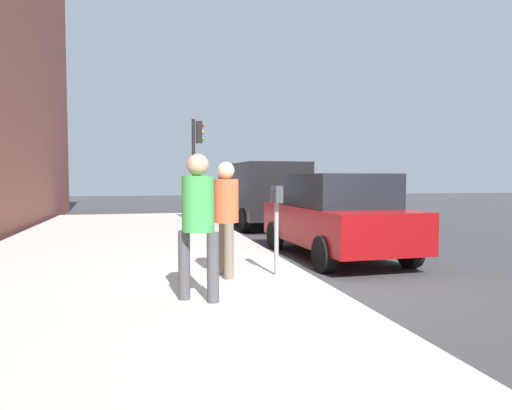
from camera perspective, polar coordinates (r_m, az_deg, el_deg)
name	(u,v)px	position (r m, az deg, el deg)	size (l,w,h in m)	color
ground_plane	(311,284)	(7.66, 6.69, -9.45)	(80.00, 80.00, 0.00)	#38383A
sidewalk_slab	(115,290)	(7.21, -16.67, -9.75)	(28.00, 6.00, 0.15)	#B7B2A8
parking_meter	(277,211)	(7.41, 2.49, -0.73)	(0.36, 0.12, 1.41)	gray
pedestrian_at_meter	(226,209)	(7.32, -3.64, -0.49)	(0.54, 0.39, 1.78)	#726656
pedestrian_bystander	(198,214)	(5.89, -7.01, -1.06)	(0.40, 0.48, 1.83)	#47474C
parked_sedan_near	(336,216)	(10.05, 9.66, -1.28)	(4.46, 2.09, 1.77)	maroon
parked_van_far	(260,191)	(16.42, 0.45, 1.76)	(5.24, 2.20, 2.18)	black
traffic_signal	(196,153)	(16.82, -7.21, 6.26)	(0.24, 0.44, 3.60)	black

